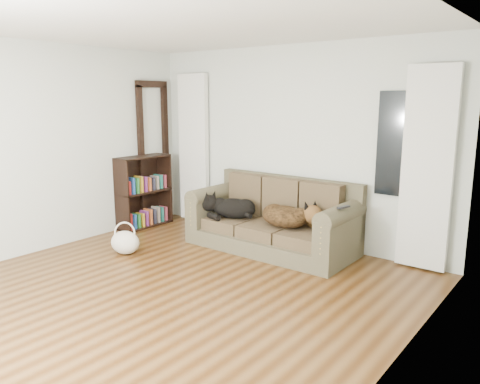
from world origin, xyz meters
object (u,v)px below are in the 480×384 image
Objects in this scene: dog_shepherd at (288,216)px; tote_bag at (125,241)px; bookshelf at (144,194)px; dog_black_lab at (231,208)px; sofa at (271,215)px.

dog_shepherd is 2.05m from tote_bag.
bookshelf is (-0.80, 1.02, 0.34)m from tote_bag.
bookshelf is (-1.56, -0.15, 0.02)m from dog_black_lab.
dog_black_lab is 0.85m from dog_shepherd.
dog_black_lab is 0.58× the size of bookshelf.
bookshelf reaches higher than sofa.
dog_black_lab is 1.55× the size of tote_bag.
sofa reaches higher than dog_shepherd.
tote_bag is at bearing -52.11° from bookshelf.
tote_bag is at bearing 45.21° from dog_shepherd.
sofa is at bearing 6.35° from bookshelf.
dog_shepherd reaches higher than tote_bag.
dog_black_lab is 1.43m from tote_bag.
dog_shepherd is at bearing 37.50° from tote_bag.
dog_shepherd is 2.42m from bookshelf.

